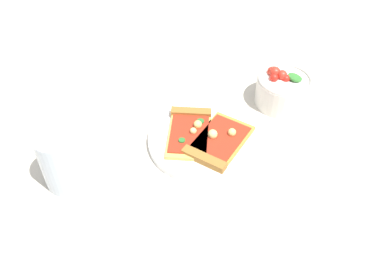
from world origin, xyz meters
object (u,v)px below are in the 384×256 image
at_px(plate, 206,139).
at_px(salad_bowl, 282,89).
at_px(pizza_slice_far, 190,130).
at_px(soda_glass, 63,161).
at_px(pizza_slice_near, 217,143).

height_order(plate, salad_bowl, salad_bowl).
bearing_deg(pizza_slice_far, plate, -58.19).
xyz_separation_m(plate, pizza_slice_far, (-0.02, 0.03, 0.01)).
xyz_separation_m(salad_bowl, soda_glass, (-0.49, 0.07, 0.02)).
distance_m(pizza_slice_far, soda_glass, 0.26).
bearing_deg(soda_glass, pizza_slice_far, -8.86).
relative_size(pizza_slice_far, salad_bowl, 1.33).
bearing_deg(pizza_slice_far, soda_glass, 171.14).
bearing_deg(soda_glass, salad_bowl, -7.88).
distance_m(pizza_slice_near, soda_glass, 0.30).
distance_m(plate, pizza_slice_far, 0.04).
xyz_separation_m(pizza_slice_near, soda_glass, (-0.28, 0.10, 0.03)).
xyz_separation_m(plate, pizza_slice_near, (0.00, -0.03, 0.01)).
height_order(pizza_slice_near, salad_bowl, salad_bowl).
bearing_deg(pizza_slice_near, soda_glass, 159.61).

